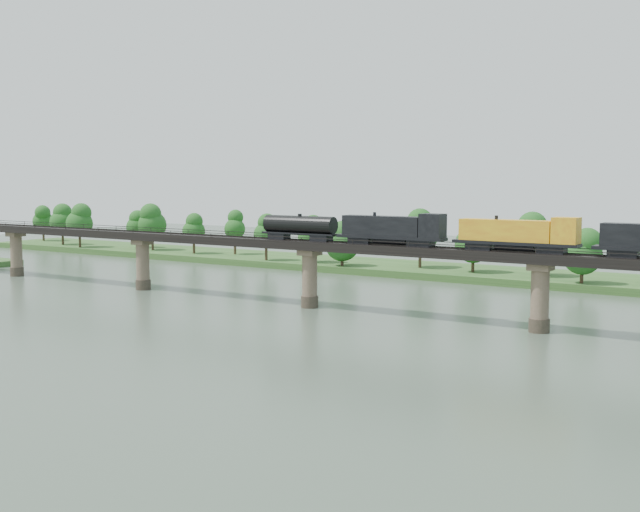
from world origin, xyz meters
The scene contains 6 objects.
ground centered at (0.00, 0.00, 0.00)m, with size 400.00×400.00×0.00m, color #384739.
far_bank centered at (0.00, 85.00, 0.80)m, with size 300.00×24.00×1.60m, color #2B5120.
bridge centered at (0.00, 30.00, 5.46)m, with size 236.00×30.00×11.50m.
bridge_superstructure centered at (0.00, 30.00, 11.79)m, with size 220.00×4.90×0.75m.
far_treeline centered at (-8.21, 80.52, 8.83)m, with size 289.06×17.54×13.60m.
freight_train centered at (29.46, 30.00, 13.98)m, with size 75.32×2.93×5.18m.
Camera 1 is at (76.22, -82.63, 22.31)m, focal length 45.00 mm.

